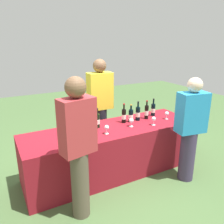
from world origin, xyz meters
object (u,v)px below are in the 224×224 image
Objects in this scene: wine_bottle_0 at (63,126)px; guest_1 at (190,128)px; wine_bottle_6 at (153,110)px; wine_glass_4 at (167,114)px; wine_glass_3 at (154,119)px; wine_glass_0 at (94,126)px; wine_glass_1 at (107,128)px; wine_bottle_3 at (131,116)px; server_pouring at (100,104)px; wine_bottle_2 at (124,116)px; wine_glass_2 at (131,121)px; wine_bottle_5 at (146,112)px; wine_bottle_4 at (138,113)px; wine_bottle_1 at (97,121)px; guest_0 at (78,145)px.

wine_bottle_0 is 1.80m from guest_1.
wine_bottle_6 is 0.27m from wine_glass_4.
guest_1 is at bearing -28.37° from wine_bottle_0.
wine_bottle_0 reaches higher than wine_glass_3.
wine_glass_0 is 0.18m from wine_glass_1.
wine_glass_3 is (0.23, -0.29, -0.01)m from wine_bottle_3.
server_pouring is at bearing 144.91° from wine_bottle_6.
wine_bottle_2 is 0.21× the size of guest_1.
server_pouring reaches higher than wine_glass_2.
wine_glass_3 is 0.56m from guest_1.
server_pouring is (-0.25, 0.62, 0.07)m from wine_bottle_3.
wine_bottle_2 is at bearing 177.85° from wine_bottle_5.
wine_bottle_4 is at bearing 124.10° from guest_1.
wine_glass_1 is 0.97× the size of wine_glass_2.
wine_bottle_0 is 1.01m from wine_glass_2.
wine_bottle_5 is 2.34× the size of wine_glass_2.
server_pouring reaches higher than wine_glass_4.
wine_bottle_1 is 0.51m from wine_glass_2.
wine_glass_1 is 0.80m from wine_glass_3.
wine_bottle_0 is 2.27× the size of wine_glass_1.
wine_bottle_1 is at bearing -4.99° from wine_bottle_0.
wine_glass_3 is 1.04× the size of wine_glass_4.
wine_glass_3 is (0.34, -0.11, 0.00)m from wine_glass_2.
wine_glass_4 is at bearing 18.13° from wine_glass_3.
wine_bottle_0 is 0.94× the size of wine_bottle_2.
wine_bottle_2 reaches higher than wine_glass_0.
wine_glass_4 is (0.29, -0.18, -0.03)m from wine_bottle_5.
wine_bottle_1 is 0.87m from wine_glass_3.
wine_glass_3 is 0.09× the size of guest_1.
wine_bottle_1 is at bearing 41.54° from guest_0.
guest_0 reaches higher than wine_bottle_5.
wine_glass_4 is at bearing 4.04° from wine_glass_1.
wine_bottle_2 is 0.20m from wine_glass_2.
wine_glass_4 is 0.09× the size of guest_1.
wine_bottle_0 is 1.37m from wine_glass_3.
wine_glass_0 is at bearing -168.21° from wine_bottle_3.
wine_bottle_5 is 0.46m from wine_glass_2.
wine_glass_0 is 0.95m from wine_glass_3.
wine_bottle_2 reaches higher than wine_bottle_3.
wine_bottle_1 is 0.28m from wine_glass_1.
wine_bottle_2 is at bearing 104.00° from server_pouring.
wine_bottle_3 is at bearing -170.44° from wine_bottle_6.
wine_glass_3 is (-0.28, -0.37, -0.01)m from wine_bottle_6.
guest_1 is (0.19, -0.79, -0.04)m from wine_bottle_5.
wine_bottle_5 reaches higher than wine_glass_4.
wine_bottle_1 is 2.21× the size of wine_glass_3.
server_pouring is (-0.84, 0.79, 0.08)m from wine_glass_4.
server_pouring is at bearing 117.97° from wine_glass_3.
wine_bottle_1 is at bearing 62.40° from server_pouring.
server_pouring reaches higher than guest_0.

